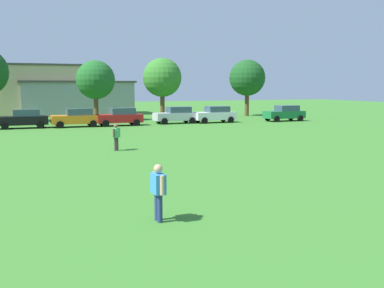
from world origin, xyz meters
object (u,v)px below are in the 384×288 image
Objects in this scene: parked_car_silver_5 at (176,115)px; parked_car_green_7 at (285,113)px; parked_car_black_2 at (23,119)px; parked_car_red_4 at (120,117)px; tree_far_right at (247,78)px; parked_car_white_6 at (215,114)px; tree_right at (162,78)px; bystander_near_trees at (116,135)px; tree_center_right at (95,80)px; parked_car_orange_3 at (76,118)px; adult_bystander at (158,188)px.

parked_car_silver_5 and parked_car_green_7 have the same top height.
parked_car_black_2 is 8.62m from parked_car_red_4.
parked_car_white_6 is at bearing -134.41° from tree_far_right.
parked_car_white_6 is 0.61× the size of tree_far_right.
tree_far_right is at bearing 3.37° from tree_right.
parked_car_red_4 reaches higher than bystander_near_trees.
tree_center_right is at bearing 33.17° from bystander_near_trees.
parked_car_white_6 is at bearing -68.19° from tree_right.
tree_right is at bearing -144.75° from parked_car_orange_3.
tree_center_right reaches higher than parked_car_orange_3.
tree_far_right is at bearing 3.86° from tree_center_right.
parked_car_orange_3 is at bearing 40.51° from bystander_near_trees.
bystander_near_trees is 16.85m from parked_car_orange_3.
parked_car_silver_5 is 0.62× the size of tree_right.
parked_car_black_2 and parked_car_silver_5 have the same top height.
parked_car_green_7 is at bearing 177.50° from parked_car_orange_3.
bystander_near_trees is (2.04, 14.56, -0.03)m from adult_bystander.
parked_car_white_6 is at bearing 172.90° from parked_car_silver_5.
tree_far_right reaches higher than parked_car_silver_5.
adult_bystander is 0.23× the size of tree_right.
tree_far_right reaches higher than adult_bystander.
bystander_near_trees is at bearing -9.23° from adult_bystander.
parked_car_white_6 is (16.01, 31.28, -0.10)m from adult_bystander.
parked_car_red_4 is at bearing -82.48° from tree_center_right.
parked_car_white_6 reaches higher than adult_bystander.
bystander_near_trees is 21.78m from parked_car_white_6.
parked_car_red_4 is 20.41m from tree_far_right.
parked_car_orange_3 and parked_car_red_4 have the same top height.
parked_car_white_6 is at bearing -5.98° from parked_car_green_7.
parked_car_green_7 is (23.87, 30.46, -0.10)m from adult_bystander.
tree_right reaches higher than parked_car_green_7.
adult_bystander is 0.38× the size of parked_car_red_4.
parked_car_black_2 and parked_car_green_7 have the same top height.
parked_car_red_4 is 0.62× the size of tree_right.
tree_far_right reaches higher than parked_car_white_6.
parked_car_green_7 is at bearing 174.02° from parked_car_white_6.
parked_car_orange_3 is 9.90m from parked_car_silver_5.
parked_car_green_7 is at bearing -39.33° from adult_bystander.
parked_car_black_2 is 14.47m from parked_car_silver_5.
parked_car_silver_5 is at bearing -97.23° from tree_right.
adult_bystander is at bearing 94.49° from parked_car_black_2.
parked_car_silver_5 is at bearing -21.89° from adult_bystander.
parked_car_red_4 is at bearing -2.61° from parked_car_green_7.
parked_car_black_2 and parked_car_orange_3 have the same top height.
tree_far_right is (11.38, 0.67, 0.05)m from tree_right.
parked_car_orange_3 is at bearing -144.75° from tree_right.
parked_car_white_6 is 12.44m from tree_far_right.
tree_right is (15.39, 7.28, 3.83)m from parked_car_black_2.
adult_bystander is at bearing 51.91° from parked_car_green_7.
parked_car_white_6 is (4.03, -0.50, 0.00)m from parked_car_silver_5.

